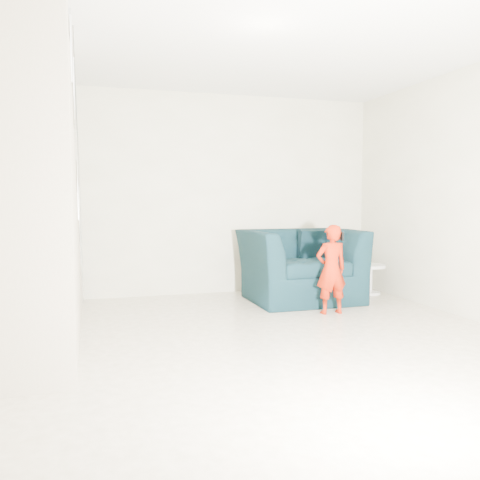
{
  "coord_description": "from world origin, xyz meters",
  "views": [
    {
      "loc": [
        -1.39,
        -3.99,
        1.28
      ],
      "look_at": [
        0.15,
        1.2,
        0.85
      ],
      "focal_mm": 38.0,
      "sensor_mm": 36.0,
      "label": 1
    }
  ],
  "objects_px": {
    "armchair": "(300,265)",
    "toddler": "(331,269)",
    "side_table": "(370,274)",
    "staircase": "(13,240)"
  },
  "relations": [
    {
      "from": "armchair",
      "to": "toddler",
      "type": "height_order",
      "value": "toddler"
    },
    {
      "from": "armchair",
      "to": "side_table",
      "type": "relative_size",
      "value": 3.44
    },
    {
      "from": "toddler",
      "to": "staircase",
      "type": "height_order",
      "value": "staircase"
    },
    {
      "from": "side_table",
      "to": "staircase",
      "type": "height_order",
      "value": "staircase"
    },
    {
      "from": "toddler",
      "to": "staircase",
      "type": "distance_m",
      "value": 3.28
    },
    {
      "from": "staircase",
      "to": "side_table",
      "type": "bearing_deg",
      "value": 19.48
    },
    {
      "from": "toddler",
      "to": "staircase",
      "type": "relative_size",
      "value": 0.28
    },
    {
      "from": "armchair",
      "to": "side_table",
      "type": "height_order",
      "value": "armchair"
    },
    {
      "from": "toddler",
      "to": "armchair",
      "type": "bearing_deg",
      "value": -88.81
    },
    {
      "from": "side_table",
      "to": "armchair",
      "type": "bearing_deg",
      "value": -173.83
    }
  ]
}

